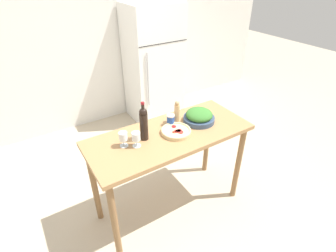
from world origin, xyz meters
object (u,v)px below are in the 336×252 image
wine_glass_far (123,137)px  salt_canister (171,120)px  refrigerator (154,64)px  pepper_mill (177,112)px  homemade_pizza (176,131)px  wine_bottle (144,123)px  salad_bowl (199,116)px  wine_glass_near (136,137)px

wine_glass_far → salt_canister: 0.50m
wine_glass_far → refrigerator: bearing=54.1°
pepper_mill → homemade_pizza: (-0.11, -0.15, -0.08)m
refrigerator → wine_bottle: bearing=-121.6°
refrigerator → salad_bowl: bearing=-106.1°
wine_glass_near → pepper_mill: (0.49, 0.14, 0.02)m
refrigerator → wine_glass_near: (-1.18, -1.80, 0.14)m
wine_glass_far → salad_bowl: 0.76m
wine_bottle → wine_glass_near: 0.14m
refrigerator → salt_canister: (-0.77, -1.68, 0.11)m
wine_bottle → wine_glass_near: size_ratio=2.66×
wine_glass_near → homemade_pizza: 0.39m
pepper_mill → salt_canister: 0.10m
refrigerator → salad_bowl: (-0.51, -1.76, 0.11)m
wine_glass_near → wine_glass_far: size_ratio=1.00×
pepper_mill → salt_canister: size_ratio=2.06×
wine_glass_far → pepper_mill: bearing=8.5°
wine_glass_far → wine_bottle: bearing=0.1°
refrigerator → homemade_pizza: size_ratio=6.56×
salad_bowl → homemade_pizza: bearing=-170.3°
salad_bowl → salt_canister: size_ratio=2.80×
refrigerator → pepper_mill: 1.80m
wine_glass_far → salt_canister: bearing=7.9°
wine_bottle → pepper_mill: (0.39, 0.09, -0.05)m
homemade_pizza → wine_bottle: bearing=165.9°
pepper_mill → salt_canister: (-0.08, -0.02, -0.05)m
refrigerator → wine_bottle: refrigerator is taller
wine_glass_far → pepper_mill: 0.58m
salt_canister → wine_glass_far: bearing=-172.1°
wine_bottle → wine_glass_far: (-0.19, -0.00, -0.07)m
salad_bowl → salt_canister: 0.27m
refrigerator → wine_glass_far: bearing=-125.9°
pepper_mill → wine_glass_far: bearing=-171.5°
refrigerator → salt_canister: refrigerator is taller
wine_glass_near → salad_bowl: 0.67m
salad_bowl → salt_canister: (-0.26, 0.09, -0.00)m
pepper_mill → homemade_pizza: pepper_mill is taller
wine_glass_far → homemade_pizza: 0.48m
pepper_mill → wine_bottle: bearing=-167.5°
wine_glass_near → homemade_pizza: bearing=-2.0°
homemade_pizza → salad_bowl: bearing=9.7°
refrigerator → salt_canister: bearing=-114.6°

